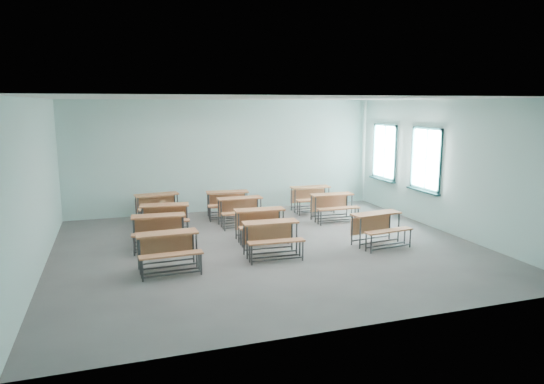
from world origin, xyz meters
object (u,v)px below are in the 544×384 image
Objects in this scene: desk_unit_r2c0 at (165,215)px; desk_unit_r2c2 at (333,203)px; desk_unit_r3c0 at (158,203)px; desk_unit_r3c2 at (311,195)px; desk_unit_r3c1 at (228,200)px; desk_unit_r1c1 at (261,220)px; desk_unit_r0c0 at (168,246)px; desk_unit_r0c2 at (379,224)px; desk_unit_r2c1 at (241,207)px; desk_unit_r0c1 at (272,234)px; desk_unit_r1c0 at (159,227)px.

desk_unit_r2c0 is 4.41m from desk_unit_r2c2.
desk_unit_r3c0 is 1.06× the size of desk_unit_r3c2.
desk_unit_r3c0 is at bearing 163.59° from desk_unit_r2c2.
desk_unit_r3c2 is (4.35, -0.22, 0.00)m from desk_unit_r3c0.
desk_unit_r3c1 is (-2.58, 1.25, 0.00)m from desk_unit_r2c2.
desk_unit_r3c1 is at bearing 97.02° from desk_unit_r1c1.
desk_unit_r0c0 is 0.95× the size of desk_unit_r0c2.
desk_unit_r2c1 is 0.94× the size of desk_unit_r3c1.
desk_unit_r3c2 is at bearing 49.57° from desk_unit_r1c1.
desk_unit_r1c1 is at bearing -131.57° from desk_unit_r3c2.
desk_unit_r3c2 is (-0.10, 1.26, 0.00)m from desk_unit_r2c2.
desk_unit_r1c1 is 1.01× the size of desk_unit_r2c2.
desk_unit_r0c0 and desk_unit_r3c2 have the same top height.
desk_unit_r2c0 is (0.21, 2.62, 0.00)m from desk_unit_r0c0.
desk_unit_r2c0 is (-1.89, 2.40, 0.00)m from desk_unit_r0c1.
desk_unit_r3c1 is (-0.19, 2.46, 0.00)m from desk_unit_r1c1.
desk_unit_r0c1 is at bearing -27.92° from desk_unit_r1c0.
desk_unit_r2c1 is (-2.44, 2.66, 0.00)m from desk_unit_r0c2.
desk_unit_r0c1 is 1.03× the size of desk_unit_r2c1.
desk_unit_r1c0 and desk_unit_r2c1 have the same top height.
desk_unit_r3c2 is (4.53, 3.87, 0.00)m from desk_unit_r0c0.
desk_unit_r3c2 is at bearing 38.28° from desk_unit_r0c0.
desk_unit_r2c2 is at bearing 46.31° from desk_unit_r0c1.
desk_unit_r0c1 is 1.01× the size of desk_unit_r3c2.
desk_unit_r2c1 is at bearing 91.61° from desk_unit_r0c1.
desk_unit_r3c2 is at bearing 59.14° from desk_unit_r0c1.
desk_unit_r2c1 and desk_unit_r2c2 have the same top height.
desk_unit_r0c1 is at bearing -70.87° from desk_unit_r3c0.
desk_unit_r1c1 is at bearing -86.70° from desk_unit_r2c1.
desk_unit_r3c2 is (2.42, 3.66, 0.00)m from desk_unit_r0c1.
desk_unit_r2c1 is at bearing -38.54° from desk_unit_r3c0.
desk_unit_r0c0 is 0.97× the size of desk_unit_r3c1.
desk_unit_r0c0 and desk_unit_r0c1 have the same top height.
desk_unit_r0c0 is at bearing -126.54° from desk_unit_r2c1.
desk_unit_r3c1 and desk_unit_r3c2 have the same top height.
desk_unit_r0c2 is 2.64m from desk_unit_r1c1.
desk_unit_r0c2 is at bearing -12.03° from desk_unit_r1c0.
desk_unit_r0c1 is at bearing 172.87° from desk_unit_r0c2.
desk_unit_r1c1 and desk_unit_r2c0 have the same top height.
desk_unit_r2c2 is 2.87m from desk_unit_r3c1.
desk_unit_r1c1 is at bearing 0.79° from desk_unit_r1c0.
desk_unit_r3c1 is at bearing 93.64° from desk_unit_r0c1.
desk_unit_r2c0 is 1.96m from desk_unit_r2c1.
desk_unit_r1c1 is 1.48m from desk_unit_r2c1.
desk_unit_r0c1 and desk_unit_r3c0 have the same top height.
desk_unit_r1c1 is at bearing 86.43° from desk_unit_r0c1.
desk_unit_r3c1 is at bearing 41.20° from desk_unit_r2c0.
desk_unit_r0c1 is 0.97× the size of desk_unit_r3c1.
desk_unit_r2c2 is at bearing 27.25° from desk_unit_r0c0.
desk_unit_r0c0 is 1.52m from desk_unit_r1c0.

